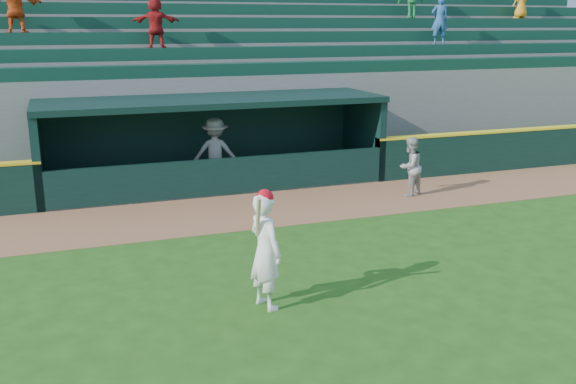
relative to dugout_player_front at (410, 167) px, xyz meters
The scene contains 7 objects.
ground 6.72m from the dugout_player_front, 133.39° to the right, with size 120.00×120.00×0.00m, color #214D13.
warning_track 4.65m from the dugout_player_front, behind, with size 40.00×3.00×0.01m, color brown.
dugout_player_front is the anchor object (origin of this frame).
dugout_player_inside 5.31m from the dugout_player_front, 150.24° to the left, with size 1.25×0.72×1.93m, color #969691.
dugout 5.60m from the dugout_player_front, 145.47° to the left, with size 9.40×2.80×2.46m.
stands 9.12m from the dugout_player_front, 120.71° to the left, with size 34.50×6.25×7.43m.
batter_at_plate 7.80m from the dugout_player_front, 137.05° to the right, with size 0.64×0.88×1.97m.
Camera 1 is at (-4.02, -9.57, 4.42)m, focal length 40.00 mm.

